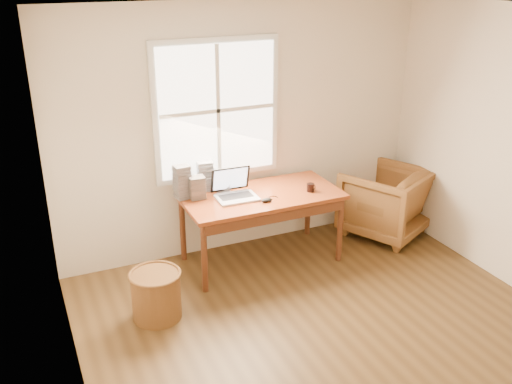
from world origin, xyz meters
The scene contains 11 objects.
room_shell centered at (-0.02, 0.16, 1.32)m, with size 4.04×4.54×2.64m.
desk centered at (0.00, 1.80, 0.73)m, with size 1.60×0.80×0.04m, color brown.
armchair centered at (1.55, 1.80, 0.39)m, with size 0.83×0.86×0.78m, color brown.
wicker_stool centered at (-1.27, 1.24, 0.22)m, with size 0.43×0.43×0.43m, color brown.
laptop centered at (-0.27, 1.78, 0.90)m, with size 0.41×0.43×0.31m, color #B2B4B9, non-canonical shape.
mouse centered at (-0.03, 1.60, 0.77)m, with size 0.11×0.07×0.04m, color black.
coffee_mug centered at (0.48, 1.66, 0.79)m, with size 0.07×0.07×0.08m, color black.
cd_stack_a centered at (-0.48, 2.13, 0.90)m, with size 0.16×0.14×0.31m, color silver.
cd_stack_b centered at (-0.63, 1.96, 0.87)m, with size 0.15×0.13×0.23m, color #292A2F.
cd_stack_c centered at (-0.75, 2.03, 0.92)m, with size 0.15×0.13×0.34m, color #9B99A6.
cd_stack_d centered at (-0.32, 2.04, 0.83)m, with size 0.13×0.12×0.17m, color silver.
Camera 1 is at (-2.21, -3.01, 2.96)m, focal length 40.00 mm.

